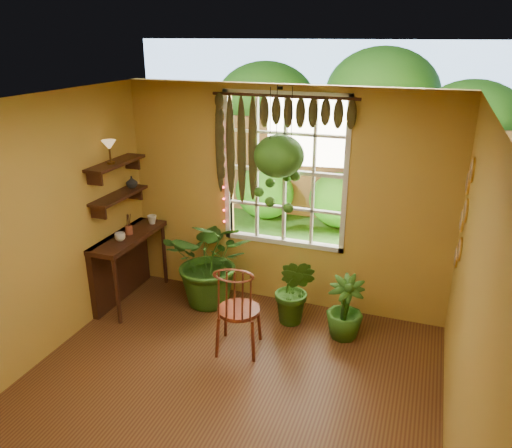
{
  "coord_description": "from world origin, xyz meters",
  "views": [
    {
      "loc": [
        1.62,
        -3.23,
        3.23
      ],
      "look_at": [
        0.04,
        1.15,
        1.44
      ],
      "focal_mm": 35.0,
      "sensor_mm": 36.0,
      "label": 1
    }
  ],
  "objects_px": {
    "windsor_chair": "(238,322)",
    "potted_plant_left": "(211,260)",
    "potted_plant_mid": "(295,291)",
    "hanging_basket": "(279,161)",
    "counter_ledge": "(123,259)"
  },
  "relations": [
    {
      "from": "windsor_chair",
      "to": "potted_plant_left",
      "type": "relative_size",
      "value": 1.02
    },
    {
      "from": "potted_plant_mid",
      "to": "hanging_basket",
      "type": "distance_m",
      "value": 1.5
    },
    {
      "from": "counter_ledge",
      "to": "potted_plant_left",
      "type": "xyz_separation_m",
      "value": [
        1.11,
        0.26,
        0.05
      ]
    },
    {
      "from": "windsor_chair",
      "to": "hanging_basket",
      "type": "relative_size",
      "value": 0.87
    },
    {
      "from": "counter_ledge",
      "to": "potted_plant_left",
      "type": "distance_m",
      "value": 1.14
    },
    {
      "from": "potted_plant_mid",
      "to": "hanging_basket",
      "type": "xyz_separation_m",
      "value": [
        -0.31,
        0.3,
        1.44
      ]
    },
    {
      "from": "counter_ledge",
      "to": "potted_plant_mid",
      "type": "height_order",
      "value": "counter_ledge"
    },
    {
      "from": "potted_plant_mid",
      "to": "hanging_basket",
      "type": "height_order",
      "value": "hanging_basket"
    },
    {
      "from": "counter_ledge",
      "to": "potted_plant_mid",
      "type": "distance_m",
      "value": 2.22
    },
    {
      "from": "counter_ledge",
      "to": "potted_plant_left",
      "type": "height_order",
      "value": "potted_plant_left"
    },
    {
      "from": "counter_ledge",
      "to": "potted_plant_mid",
      "type": "bearing_deg",
      "value": 3.66
    },
    {
      "from": "potted_plant_left",
      "to": "windsor_chair",
      "type": "bearing_deg",
      "value": -50.68
    },
    {
      "from": "windsor_chair",
      "to": "potted_plant_left",
      "type": "distance_m",
      "value": 1.11
    },
    {
      "from": "counter_ledge",
      "to": "windsor_chair",
      "type": "relative_size",
      "value": 0.99
    },
    {
      "from": "windsor_chair",
      "to": "potted_plant_mid",
      "type": "distance_m",
      "value": 0.84
    }
  ]
}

